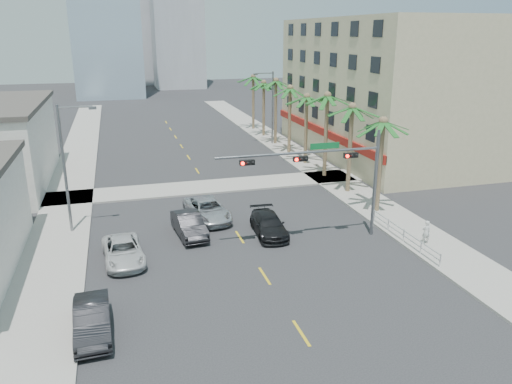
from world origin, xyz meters
TOP-DOWN VIEW (x-y plane):
  - ground at (0.00, 0.00)m, footprint 260.00×260.00m
  - sidewalk_right at (12.00, 20.00)m, footprint 4.00×120.00m
  - sidewalk_left at (-12.00, 20.00)m, footprint 4.00×120.00m
  - sidewalk_cross at (0.00, 22.00)m, footprint 80.00×4.00m
  - building_right at (21.99, 30.00)m, footprint 15.25×28.00m
  - tower_far_center at (-3.00, 125.00)m, footprint 16.00×16.00m
  - traffic_signal_mast at (5.78, 7.95)m, footprint 11.12×0.54m
  - palm_tree_0 at (11.60, 12.00)m, footprint 4.80×4.80m
  - palm_tree_1 at (11.60, 17.20)m, footprint 4.80×4.80m
  - palm_tree_2 at (11.60, 22.40)m, footprint 4.80×4.80m
  - palm_tree_3 at (11.60, 27.60)m, footprint 4.80×4.80m
  - palm_tree_4 at (11.60, 32.80)m, footprint 4.80×4.80m
  - palm_tree_5 at (11.60, 38.00)m, footprint 4.80×4.80m
  - palm_tree_6 at (11.60, 43.20)m, footprint 4.80×4.80m
  - palm_tree_7 at (11.60, 48.40)m, footprint 4.80×4.80m
  - streetlight_left at (-11.00, 14.00)m, footprint 2.55×0.25m
  - streetlight_right at (11.00, 38.00)m, footprint 2.55×0.25m
  - guardrail at (10.30, 6.00)m, footprint 0.08×8.08m
  - car_parked_mid at (-9.40, 0.59)m, footprint 1.79×4.67m
  - car_parked_far at (-7.80, 8.19)m, footprint 2.69×5.16m
  - car_lane_left at (-3.29, 11.27)m, footprint 2.14×4.94m
  - car_lane_center at (-1.50, 14.01)m, footprint 3.28×5.86m
  - car_lane_right at (2.09, 9.98)m, footprint 2.30×5.05m
  - pedestrian at (11.50, 5.31)m, footprint 0.60×0.41m

SIDE VIEW (x-z plane):
  - ground at x=0.00m, z-range 0.00..0.00m
  - sidewalk_right at x=12.00m, z-range 0.00..0.15m
  - sidewalk_left at x=-12.00m, z-range 0.00..0.15m
  - sidewalk_cross at x=0.00m, z-range 0.00..0.15m
  - guardrail at x=10.30m, z-range 0.17..1.17m
  - car_parked_far at x=-7.80m, z-range 0.00..1.39m
  - car_lane_right at x=2.09m, z-range 0.00..1.43m
  - car_parked_mid at x=-9.40m, z-range 0.00..1.52m
  - car_lane_center at x=-1.50m, z-range 0.00..1.55m
  - car_lane_left at x=-3.29m, z-range 0.00..1.58m
  - pedestrian at x=11.50m, z-range 0.15..1.75m
  - streetlight_left at x=-11.00m, z-range 0.56..9.56m
  - streetlight_right at x=11.00m, z-range 0.56..9.56m
  - traffic_signal_mast at x=5.78m, z-range 1.46..8.66m
  - palm_tree_0 at x=11.60m, z-range 3.18..10.98m
  - palm_tree_3 at x=11.60m, z-range 3.18..10.98m
  - palm_tree_6 at x=11.60m, z-range 3.18..10.98m
  - palm_tree_1 at x=11.60m, z-range 3.35..11.51m
  - palm_tree_4 at x=11.60m, z-range 3.35..11.51m
  - palm_tree_7 at x=11.60m, z-range 3.35..11.51m
  - building_right at x=21.99m, z-range 0.00..15.00m
  - palm_tree_2 at x=11.60m, z-range 3.52..12.04m
  - palm_tree_5 at x=11.60m, z-range 3.52..12.04m
  - tower_far_center at x=-3.00m, z-range 0.00..42.00m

